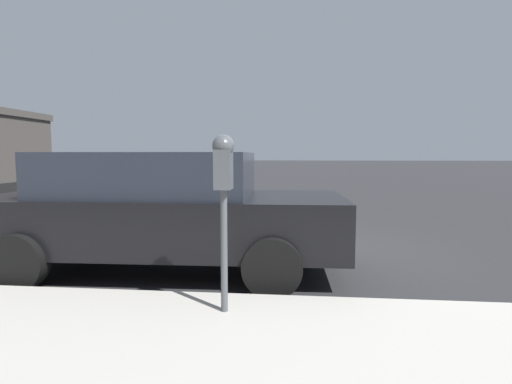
{
  "coord_description": "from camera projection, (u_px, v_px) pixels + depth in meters",
  "views": [
    {
      "loc": [
        -6.03,
        -0.17,
        1.5
      ],
      "look_at": [
        -2.45,
        0.18,
        1.16
      ],
      "focal_mm": 28.0,
      "sensor_mm": 36.0,
      "label": 1
    }
  ],
  "objects": [
    {
      "name": "car_black",
      "position": [
        162.0,
        209.0,
        5.14
      ],
      "size": [
        2.09,
        4.57,
        1.53
      ],
      "rotation": [
        0.0,
        0.0,
        3.17
      ],
      "color": "black",
      "rests_on": "ground_plane"
    },
    {
      "name": "parking_meter",
      "position": [
        224.0,
        177.0,
        3.42
      ],
      "size": [
        0.21,
        0.19,
        1.55
      ],
      "color": "#4C5156",
      "rests_on": "sidewalk"
    },
    {
      "name": "ground_plane",
      "position": [
        283.0,
        253.0,
        6.13
      ],
      "size": [
        220.0,
        220.0,
        0.0
      ],
      "primitive_type": "plane",
      "color": "#2B2B2D"
    }
  ]
}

